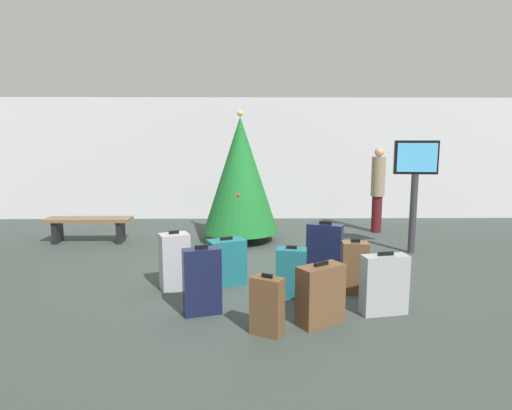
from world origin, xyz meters
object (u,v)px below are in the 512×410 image
waiting_bench (89,224)px  suitcase_7 (355,267)px  traveller_0 (378,187)px  suitcase_8 (321,295)px  flight_info_kiosk (415,178)px  holiday_tree (240,175)px  suitcase_6 (175,262)px  suitcase_4 (267,306)px  suitcase_2 (325,250)px  suitcase_1 (291,273)px  suitcase_5 (384,284)px  suitcase_0 (227,262)px  suitcase_3 (202,281)px

waiting_bench → suitcase_7: 5.23m
traveller_0 → waiting_bench: bearing=-171.5°
waiting_bench → suitcase_8: bearing=-43.9°
flight_info_kiosk → holiday_tree: bearing=162.8°
suitcase_7 → suitcase_6: bearing=176.0°
suitcase_8 → suitcase_7: bearing=57.6°
waiting_bench → suitcase_4: suitcase_4 is taller
traveller_0 → suitcase_2: traveller_0 is taller
waiting_bench → suitcase_1: 4.63m
suitcase_5 → suitcase_6: 2.65m
suitcase_7 → flight_info_kiosk: bearing=53.0°
waiting_bench → traveller_0: (5.78, 0.87, 0.60)m
suitcase_5 → suitcase_7: suitcase_5 is taller
suitcase_0 → suitcase_2: (1.39, 0.32, 0.07)m
suitcase_5 → suitcase_3: bearing=179.7°
flight_info_kiosk → waiting_bench: (-5.90, 0.83, -0.96)m
suitcase_5 → suitcase_7: 0.69m
flight_info_kiosk → traveller_0: 1.74m
suitcase_6 → suitcase_7: size_ratio=1.11×
holiday_tree → waiting_bench: 3.05m
holiday_tree → suitcase_5: holiday_tree is taller
traveller_0 → suitcase_3: (-3.23, -4.30, -0.58)m
holiday_tree → suitcase_5: 4.05m
suitcase_6 → suitcase_8: (1.75, -1.09, -0.05)m
traveller_0 → suitcase_3: size_ratio=2.23×
suitcase_3 → suitcase_5: (2.06, -0.01, -0.04)m
suitcase_3 → traveller_0: bearing=53.1°
holiday_tree → suitcase_8: (0.94, -3.80, -0.97)m
suitcase_2 → suitcase_7: bearing=-67.8°
holiday_tree → suitcase_2: size_ratio=3.09×
suitcase_0 → suitcase_2: 1.43m
holiday_tree → suitcase_4: holiday_tree is taller
waiting_bench → holiday_tree: bearing=1.9°
suitcase_2 → suitcase_6: size_ratio=1.03×
suitcase_0 → suitcase_8: (1.08, -1.28, 0.01)m
suitcase_6 → suitcase_8: size_ratio=1.15×
suitcase_4 → suitcase_7: size_ratio=0.90×
holiday_tree → suitcase_2: holiday_tree is taller
suitcase_2 → suitcase_3: size_ratio=1.01×
flight_info_kiosk → suitcase_0: 3.66m
waiting_bench → suitcase_5: 5.76m
waiting_bench → suitcase_6: size_ratio=2.04×
traveller_0 → suitcase_3: traveller_0 is taller
suitcase_5 → suitcase_8: (-0.77, -0.26, -0.02)m
holiday_tree → suitcase_5: size_ratio=3.47×
suitcase_1 → suitcase_6: 1.54m
traveller_0 → suitcase_6: 5.10m
suitcase_4 → suitcase_8: (0.58, 0.26, 0.02)m
waiting_bench → suitcase_2: suitcase_2 is taller
suitcase_2 → suitcase_8: (-0.32, -1.60, -0.06)m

